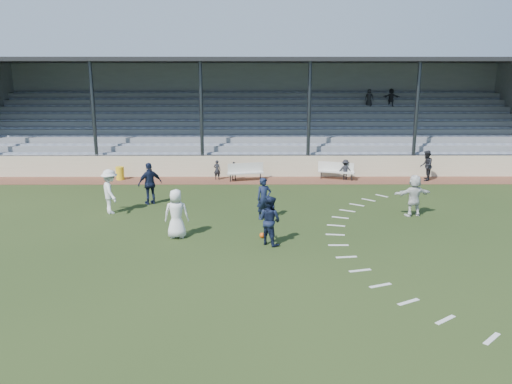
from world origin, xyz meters
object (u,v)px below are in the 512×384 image
at_px(trash_bin, 120,173).
at_px(player_navy_lead, 264,199).
at_px(official, 426,166).
at_px(bench_right, 336,169).
at_px(bench_left, 246,170).
at_px(football, 262,235).
at_px(player_white_lead, 176,214).

height_order(trash_bin, player_navy_lead, player_navy_lead).
xyz_separation_m(trash_bin, official, (16.84, -0.28, 0.47)).
xyz_separation_m(bench_right, player_navy_lead, (-4.16, -7.56, 0.27)).
xyz_separation_m(bench_left, football, (0.75, -9.68, -0.49)).
bearing_deg(player_navy_lead, bench_left, 75.57).
bearing_deg(player_navy_lead, bench_right, 40.08).
distance_m(bench_right, player_white_lead, 12.32).
height_order(bench_left, trash_bin, bench_left).
relative_size(bench_right, official, 1.22).
distance_m(bench_left, bench_right, 5.02).
relative_size(bench_right, trash_bin, 2.80).
height_order(trash_bin, football, trash_bin).
bearing_deg(player_white_lead, player_navy_lead, -146.26).
distance_m(football, player_white_lead, 3.19).
relative_size(bench_left, bench_right, 1.01).
relative_size(bench_left, official, 1.23).
bearing_deg(bench_right, trash_bin, -160.22).
bearing_deg(trash_bin, player_navy_lead, -43.88).
bearing_deg(player_white_lead, official, -144.16).
height_order(trash_bin, player_white_lead, player_white_lead).
relative_size(bench_right, player_navy_lead, 1.18).
bearing_deg(official, player_navy_lead, -29.27).
xyz_separation_m(football, player_navy_lead, (0.11, 2.39, 0.76)).
bearing_deg(player_white_lead, bench_right, -128.80).
bearing_deg(player_white_lead, trash_bin, -66.97).
relative_size(football, player_navy_lead, 0.12).
relative_size(trash_bin, football, 3.64).
bearing_deg(bench_left, player_white_lead, -118.95).
xyz_separation_m(player_navy_lead, official, (9.03, 7.23, -0.01)).
distance_m(bench_left, official, 9.89).
bearing_deg(player_navy_lead, trash_bin, 114.98).
relative_size(football, official, 0.12).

